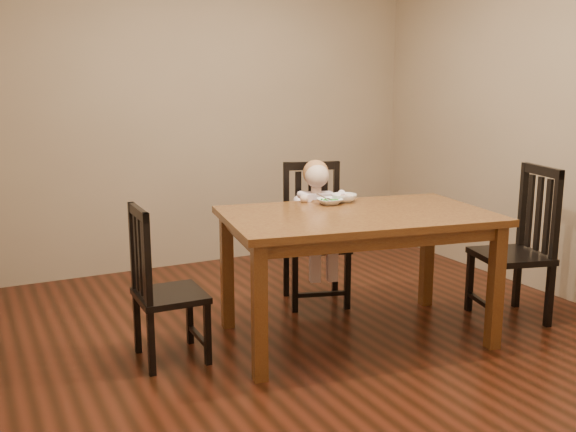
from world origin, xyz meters
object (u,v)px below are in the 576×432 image
chair_child (315,236)px  toddler (316,218)px  dining_table (357,227)px  chair_right (518,247)px  bowl_peas (330,201)px  bowl_veg (344,198)px  chair_left (162,288)px

chair_child → toddler: bearing=90.0°
dining_table → chair_child: bearing=80.6°
chair_child → dining_table: bearing=97.8°
chair_child → chair_right: size_ratio=0.97×
dining_table → chair_right: bearing=-10.2°
bowl_peas → bowl_veg: bowl_veg is taller
chair_child → toddler: size_ratio=1.83×
dining_table → bowl_peas: size_ratio=11.03×
chair_left → bowl_peas: chair_left is taller
dining_table → bowl_veg: bearing=70.7°
chair_right → bowl_peas: chair_right is taller
dining_table → chair_child: size_ratio=1.72×
toddler → dining_table: bearing=98.4°
chair_right → bowl_veg: chair_right is taller
bowl_veg → toddler: bearing=91.9°
bowl_veg → bowl_peas: bearing=-165.1°
chair_right → bowl_peas: (-1.20, 0.53, 0.33)m
chair_left → chair_child: bearing=113.5°
chair_right → bowl_veg: (-1.06, 0.56, 0.34)m
toddler → bowl_peas: 0.46m
toddler → bowl_veg: (0.01, -0.36, 0.21)m
dining_table → chair_left: chair_left is taller
chair_left → toddler: (1.31, 0.49, 0.20)m
chair_left → chair_right: (2.38, -0.43, 0.06)m
dining_table → chair_left: (-1.20, 0.22, -0.28)m
chair_child → toddler: 0.16m
chair_right → bowl_veg: bearing=77.6°
chair_left → bowl_veg: size_ratio=5.46×
chair_left → chair_right: size_ratio=0.87×
dining_table → toddler: size_ratio=3.15×
bowl_peas → chair_left: bearing=-175.5°
chair_child → chair_right: chair_right is taller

